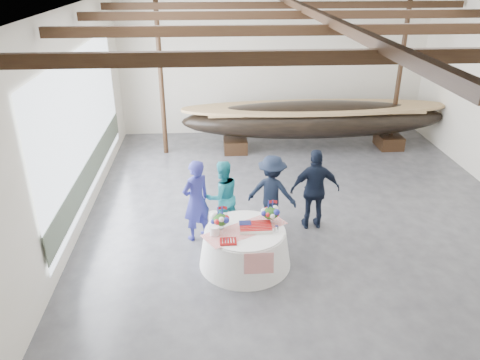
{
  "coord_description": "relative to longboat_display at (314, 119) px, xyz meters",
  "views": [
    {
      "loc": [
        -2.14,
        -9.25,
        5.32
      ],
      "look_at": [
        -1.54,
        -0.33,
        1.13
      ],
      "focal_mm": 35.0,
      "sensor_mm": 36.0,
      "label": 1
    }
  ],
  "objects": [
    {
      "name": "guest_man_right",
      "position": [
        -0.98,
        -4.67,
        -0.06
      ],
      "size": [
        1.07,
        0.46,
        1.81
      ],
      "primitive_type": "imported",
      "rotation": [
        0.0,
        0.0,
        3.16
      ],
      "color": "black",
      "rests_on": "ground"
    },
    {
      "name": "banquet_table",
      "position": [
        -2.58,
        -5.95,
        -0.59
      ],
      "size": [
        1.76,
        1.76,
        0.76
      ],
      "color": "white",
      "rests_on": "ground"
    },
    {
      "name": "open_bay",
      "position": [
        -5.99,
        -3.22,
        0.86
      ],
      "size": [
        0.03,
        7.0,
        3.2
      ],
      "color": "silver",
      "rests_on": "ground"
    },
    {
      "name": "guest_man_left",
      "position": [
        -1.9,
        -4.57,
        -0.13
      ],
      "size": [
        1.22,
        0.96,
        1.66
      ],
      "primitive_type": "imported",
      "rotation": [
        0.0,
        0.0,
        2.77
      ],
      "color": "black",
      "rests_on": "ground"
    },
    {
      "name": "wall_back",
      "position": [
        -1.04,
        1.78,
        1.29
      ],
      "size": [
        10.0,
        0.02,
        4.5
      ],
      "primitive_type": "cube",
      "color": "silver",
      "rests_on": "ground"
    },
    {
      "name": "guest_woman_teal",
      "position": [
        -2.96,
        -4.65,
        -0.16
      ],
      "size": [
        0.95,
        0.86,
        1.6
      ],
      "primitive_type": "imported",
      "rotation": [
        0.0,
        0.0,
        3.54
      ],
      "color": "teal",
      "rests_on": "ground"
    },
    {
      "name": "ceiling",
      "position": [
        -1.04,
        -4.22,
        3.54
      ],
      "size": [
        10.0,
        12.0,
        0.01
      ],
      "primitive_type": "cube",
      "color": "white",
      "rests_on": "wall_back"
    },
    {
      "name": "tabletop_items",
      "position": [
        -2.6,
        -5.86,
        -0.06
      ],
      "size": [
        1.69,
        1.29,
        0.4
      ],
      "color": "red",
      "rests_on": "banquet_table"
    },
    {
      "name": "longboat_display",
      "position": [
        0.0,
        0.0,
        0.0
      ],
      "size": [
        8.06,
        1.61,
        1.51
      ],
      "color": "black",
      "rests_on": "ground"
    },
    {
      "name": "wall_front",
      "position": [
        -1.04,
        -10.22,
        1.29
      ],
      "size": [
        10.0,
        0.02,
        4.5
      ],
      "primitive_type": "cube",
      "color": "silver",
      "rests_on": "ground"
    },
    {
      "name": "guest_woman_blue",
      "position": [
        -3.51,
        -4.95,
        -0.08
      ],
      "size": [
        0.77,
        0.72,
        1.76
      ],
      "primitive_type": "imported",
      "rotation": [
        0.0,
        0.0,
        3.78
      ],
      "color": "navy",
      "rests_on": "ground"
    },
    {
      "name": "floor",
      "position": [
        -1.04,
        -4.22,
        -0.96
      ],
      "size": [
        10.0,
        12.0,
        0.01
      ],
      "primitive_type": "cube",
      "color": "#3D3D42",
      "rests_on": "ground"
    },
    {
      "name": "wall_left",
      "position": [
        -6.04,
        -4.22,
        1.29
      ],
      "size": [
        0.02,
        12.0,
        4.5
      ],
      "primitive_type": "cube",
      "color": "silver",
      "rests_on": "ground"
    },
    {
      "name": "pavilion_structure",
      "position": [
        -1.04,
        -3.48,
        3.04
      ],
      "size": [
        9.8,
        11.76,
        4.5
      ],
      "color": "black",
      "rests_on": "ground"
    }
  ]
}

